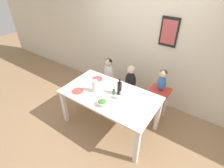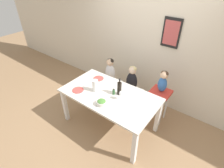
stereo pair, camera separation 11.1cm
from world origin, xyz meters
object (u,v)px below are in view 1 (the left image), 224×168
chair_far_left (109,84)px  wine_bottle (119,88)px  person_child_center (131,78)px  dinner_plate_back_left (97,79)px  person_child_left (109,71)px  chair_right_highchair (159,96)px  person_baby_right (162,79)px  dinner_plate_front_left (78,91)px  chair_far_center (130,92)px  paper_towel_roll (95,86)px  salad_bowl_large (102,103)px  wine_glass_near (122,93)px

chair_far_left → wine_bottle: wine_bottle is taller
person_child_center → dinner_plate_back_left: person_child_center is taller
person_child_left → chair_right_highchair: bearing=-0.0°
person_baby_right → dinner_plate_front_left: (-1.20, -0.98, -0.17)m
dinner_plate_front_left → dinner_plate_back_left: size_ratio=1.00×
chair_far_center → paper_towel_roll: (-0.29, -0.79, 0.51)m
chair_far_center → salad_bowl_large: (0.04, -1.02, 0.44)m
chair_far_left → person_child_center: size_ratio=0.78×
dinner_plate_front_left → dinner_plate_back_left: 0.53m
chair_far_center → chair_right_highchair: (0.64, 0.00, 0.18)m
chair_far_left → dinner_plate_front_left: (0.01, -0.98, 0.40)m
wine_glass_near → dinner_plate_front_left: (-0.78, -0.27, -0.12)m
chair_far_center → person_child_left: 0.67m
chair_far_left → paper_towel_roll: paper_towel_roll is taller
salad_bowl_large → dinner_plate_front_left: 0.60m
person_child_center → wine_glass_near: 0.77m
chair_far_left → person_baby_right: person_baby_right is taller
chair_right_highchair → wine_glass_near: bearing=-120.6°
wine_bottle → paper_towel_roll: size_ratio=1.39×
chair_far_left → dinner_plate_front_left: size_ratio=2.17×
person_baby_right → chair_right_highchair: bearing=-90.0°
person_child_center → dinner_plate_front_left: size_ratio=2.79×
person_child_left → wine_bottle: 0.93m
chair_far_left → person_child_center: 0.67m
wine_bottle → chair_right_highchair: bearing=48.8°
dinner_plate_front_left → paper_towel_roll: bearing=35.2°
chair_far_left → salad_bowl_large: size_ratio=2.69×
dinner_plate_back_left → person_child_left: bearing=96.7°
dinner_plate_front_left → salad_bowl_large: bearing=-3.4°
person_child_center → dinner_plate_back_left: (-0.51, -0.46, 0.05)m
dinner_plate_back_left → salad_bowl_large: bearing=-45.5°
person_child_center → salad_bowl_large: size_ratio=3.46×
chair_right_highchair → wine_glass_near: size_ratio=4.03×
person_child_center → salad_bowl_large: person_child_center is taller
person_child_center → salad_bowl_large: 1.02m
wine_glass_near → salad_bowl_large: wine_glass_near is taller
person_child_left → dinner_plate_front_left: 0.98m
wine_glass_near → dinner_plate_back_left: wine_glass_near is taller
chair_far_center → dinner_plate_back_left: size_ratio=2.17×
chair_far_left → person_baby_right: size_ratio=1.04×
salad_bowl_large → person_child_left: bearing=120.8°
chair_far_center → wine_glass_near: 0.91m
chair_far_left → salad_bowl_large: salad_bowl_large is taller
paper_towel_roll → wine_glass_near: bearing=8.7°
chair_far_center → dinner_plate_back_left: bearing=-138.3°
paper_towel_roll → person_child_left: bearing=109.2°
wine_bottle → person_child_left: bearing=137.8°
person_baby_right → salad_bowl_large: 1.19m
chair_far_left → dinner_plate_back_left: 0.61m
person_baby_right → paper_towel_roll: (-0.93, -0.79, -0.07)m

